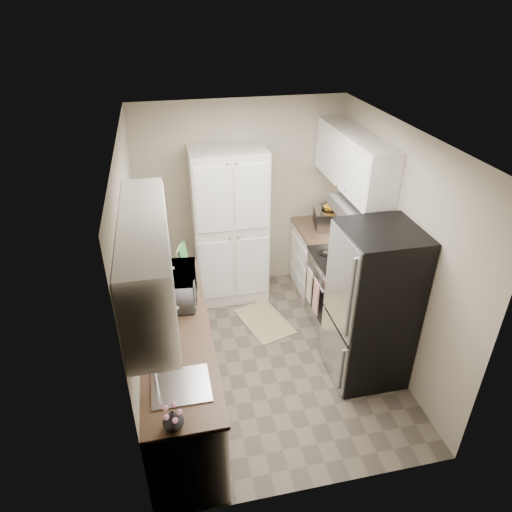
# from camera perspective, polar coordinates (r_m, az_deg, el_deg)

# --- Properties ---
(ground) EXTENTS (3.20, 3.20, 0.00)m
(ground) POSITION_cam_1_polar(r_m,az_deg,el_deg) (5.25, 1.63, -12.44)
(ground) COLOR #665B4C
(ground) RESTS_ON ground
(room_shell) EXTENTS (2.64, 3.24, 2.52)m
(room_shell) POSITION_cam_1_polar(r_m,az_deg,el_deg) (4.30, 1.74, 3.54)
(room_shell) COLOR #B1A58F
(room_shell) RESTS_ON ground
(pantry_cabinet) EXTENTS (0.90, 0.55, 2.00)m
(pantry_cabinet) POSITION_cam_1_polar(r_m,az_deg,el_deg) (5.71, -3.28, 3.61)
(pantry_cabinet) COLOR silver
(pantry_cabinet) RESTS_ON ground
(base_cabinet_left) EXTENTS (0.60, 2.30, 0.88)m
(base_cabinet_left) POSITION_cam_1_polar(r_m,az_deg,el_deg) (4.55, -9.52, -13.59)
(base_cabinet_left) COLOR silver
(base_cabinet_left) RESTS_ON ground
(countertop_left) EXTENTS (0.63, 2.33, 0.04)m
(countertop_left) POSITION_cam_1_polar(r_m,az_deg,el_deg) (4.24, -10.05, -9.10)
(countertop_left) COLOR brown
(countertop_left) RESTS_ON base_cabinet_left
(base_cabinet_right) EXTENTS (0.60, 0.80, 0.88)m
(base_cabinet_right) POSITION_cam_1_polar(r_m,az_deg,el_deg) (6.15, 8.07, -0.55)
(base_cabinet_right) COLOR silver
(base_cabinet_right) RESTS_ON ground
(countertop_right) EXTENTS (0.63, 0.83, 0.04)m
(countertop_right) POSITION_cam_1_polar(r_m,az_deg,el_deg) (5.93, 8.39, 3.27)
(countertop_right) COLOR brown
(countertop_right) RESTS_ON base_cabinet_right
(electric_range) EXTENTS (0.71, 0.78, 1.13)m
(electric_range) POSITION_cam_1_polar(r_m,az_deg,el_deg) (5.50, 10.69, -4.40)
(electric_range) COLOR #B7B7BC
(electric_range) RESTS_ON ground
(refrigerator) EXTENTS (0.70, 0.72, 1.70)m
(refrigerator) POSITION_cam_1_polar(r_m,az_deg,el_deg) (4.69, 14.29, -6.12)
(refrigerator) COLOR #B7B7BC
(refrigerator) RESTS_ON ground
(microwave) EXTENTS (0.44, 0.60, 0.31)m
(microwave) POSITION_cam_1_polar(r_m,az_deg,el_deg) (4.50, -9.94, -3.75)
(microwave) COLOR #ADACB1
(microwave) RESTS_ON countertop_left
(wine_bottle) EXTENTS (0.08, 0.08, 0.33)m
(wine_bottle) POSITION_cam_1_polar(r_m,az_deg,el_deg) (4.85, -11.90, -1.13)
(wine_bottle) COLOR black
(wine_bottle) RESTS_ON countertop_left
(flower_vase) EXTENTS (0.15, 0.15, 0.15)m
(flower_vase) POSITION_cam_1_polar(r_m,az_deg,el_deg) (3.39, -10.34, -19.52)
(flower_vase) COLOR silver
(flower_vase) RESTS_ON countertop_left
(cutting_board) EXTENTS (0.08, 0.22, 0.28)m
(cutting_board) POSITION_cam_1_polar(r_m,az_deg,el_deg) (5.00, -8.99, -0.15)
(cutting_board) COLOR green
(cutting_board) RESTS_ON countertop_left
(toaster_oven) EXTENTS (0.41, 0.48, 0.24)m
(toaster_oven) POSITION_cam_1_polar(r_m,az_deg,el_deg) (5.92, 8.94, 4.71)
(toaster_oven) COLOR #ACACB1
(toaster_oven) RESTS_ON countertop_right
(fruit_basket) EXTENTS (0.24, 0.24, 0.09)m
(fruit_basket) POSITION_cam_1_polar(r_m,az_deg,el_deg) (5.83, 9.23, 6.13)
(fruit_basket) COLOR orange
(fruit_basket) RESTS_ON toaster_oven
(kitchen_mat) EXTENTS (0.68, 0.88, 0.01)m
(kitchen_mat) POSITION_cam_1_polar(r_m,az_deg,el_deg) (5.72, 1.07, -8.14)
(kitchen_mat) COLOR tan
(kitchen_mat) RESTS_ON ground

